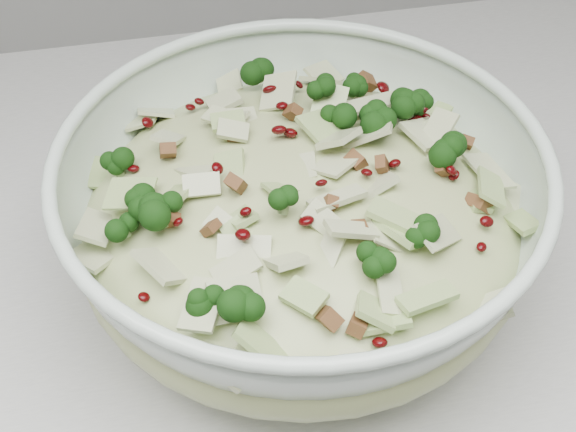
% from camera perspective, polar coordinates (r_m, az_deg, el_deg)
% --- Properties ---
extents(mixing_bowl, '(0.38, 0.38, 0.13)m').
position_cam_1_polar(mixing_bowl, '(0.56, 0.92, -0.46)').
color(mixing_bowl, silver).
rests_on(mixing_bowl, counter).
extents(salad, '(0.33, 0.33, 0.13)m').
position_cam_1_polar(salad, '(0.55, 0.94, 1.14)').
color(salad, tan).
rests_on(salad, mixing_bowl).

